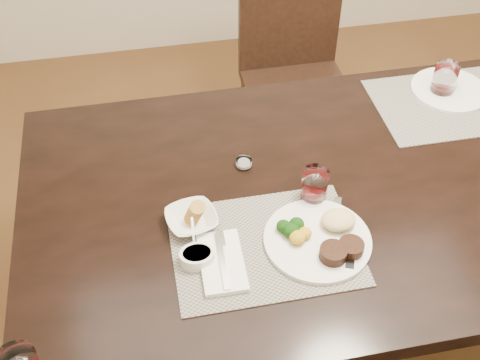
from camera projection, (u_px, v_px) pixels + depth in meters
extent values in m
plane|color=#4C2D18|center=(350.00, 325.00, 2.19)|extent=(4.50, 4.50, 0.00)
cube|color=black|center=(384.00, 186.00, 1.68)|extent=(2.00, 1.00, 0.05)
cube|color=black|center=(75.00, 213.00, 2.11)|extent=(0.08, 0.08, 0.70)
cube|color=black|center=(298.00, 93.00, 2.48)|extent=(0.42, 0.42, 0.04)
cube|color=black|center=(264.00, 167.00, 2.49)|extent=(0.04, 0.04, 0.41)
cube|color=black|center=(347.00, 156.00, 2.54)|extent=(0.04, 0.04, 0.41)
cube|color=black|center=(246.00, 114.00, 2.74)|extent=(0.04, 0.04, 0.41)
cube|color=black|center=(322.00, 105.00, 2.79)|extent=(0.04, 0.04, 0.41)
cube|color=black|center=(290.00, 16.00, 2.44)|extent=(0.42, 0.04, 0.45)
cube|color=slate|center=(265.00, 246.00, 1.50)|extent=(0.46, 0.34, 0.00)
cube|color=slate|center=(448.00, 104.00, 1.90)|extent=(0.46, 0.34, 0.00)
cylinder|color=silver|center=(317.00, 240.00, 1.50)|extent=(0.27, 0.27, 0.01)
cylinder|color=black|center=(333.00, 253.00, 1.44)|extent=(0.07, 0.07, 0.03)
cylinder|color=black|center=(351.00, 247.00, 1.46)|extent=(0.06, 0.06, 0.03)
ellipsoid|color=#D7BC81|center=(338.00, 220.00, 1.51)|extent=(0.09, 0.08, 0.04)
ellipsoid|color=#113E0B|center=(291.00, 230.00, 1.49)|extent=(0.04, 0.04, 0.03)
ellipsoid|color=gold|center=(297.00, 237.00, 1.48)|extent=(0.04, 0.04, 0.03)
cube|color=white|center=(222.00, 262.00, 1.45)|extent=(0.11, 0.19, 0.01)
cube|color=silver|center=(223.00, 267.00, 1.43)|extent=(0.02, 0.13, 0.01)
cube|color=silver|center=(220.00, 239.00, 1.49)|extent=(0.03, 0.05, 0.00)
cube|color=silver|center=(336.00, 218.00, 1.56)|extent=(0.08, 0.14, 0.00)
cube|color=black|center=(351.00, 253.00, 1.47)|extent=(0.06, 0.11, 0.01)
imported|color=silver|center=(192.00, 219.00, 1.53)|extent=(0.15, 0.15, 0.03)
cylinder|color=#AC7636|center=(191.00, 214.00, 1.52)|extent=(0.04, 0.05, 0.04)
cylinder|color=silver|center=(197.00, 257.00, 1.45)|extent=(0.09, 0.09, 0.03)
cylinder|color=#0D3D11|center=(197.00, 254.00, 1.44)|extent=(0.07, 0.07, 0.01)
cube|color=silver|center=(193.00, 231.00, 1.46)|extent=(0.01, 0.06, 0.04)
cylinder|color=silver|center=(315.00, 186.00, 1.57)|extent=(0.07, 0.07, 0.10)
cylinder|color=#350405|center=(313.00, 195.00, 1.60)|extent=(0.06, 0.06, 0.02)
cylinder|color=silver|center=(449.00, 90.00, 1.95)|extent=(0.24, 0.24, 0.01)
cylinder|color=silver|center=(445.00, 79.00, 1.91)|extent=(0.08, 0.08, 0.10)
cylinder|color=#350405|center=(442.00, 89.00, 1.93)|extent=(0.06, 0.06, 0.03)
cylinder|color=silver|center=(244.00, 163.00, 1.70)|extent=(0.05, 0.05, 0.02)
cylinder|color=silver|center=(244.00, 164.00, 1.70)|extent=(0.03, 0.03, 0.01)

